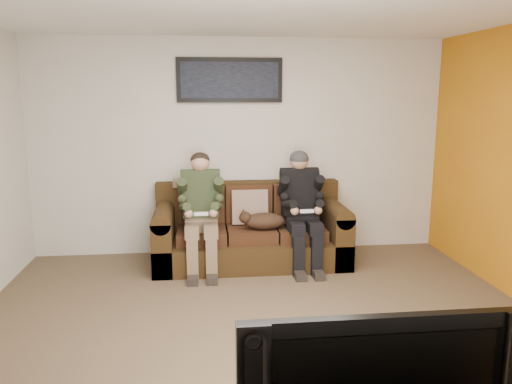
{
  "coord_description": "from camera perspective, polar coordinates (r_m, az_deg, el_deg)",
  "views": [
    {
      "loc": [
        -0.47,
        -3.8,
        1.94
      ],
      "look_at": [
        0.08,
        1.2,
        0.95
      ],
      "focal_mm": 35.0,
      "sensor_mm": 36.0,
      "label": 1
    }
  ],
  "objects": [
    {
      "name": "floor",
      "position": [
        4.29,
        0.74,
        -15.74
      ],
      "size": [
        5.0,
        5.0,
        0.0
      ],
      "primitive_type": "plane",
      "color": "brown",
      "rests_on": "ground"
    },
    {
      "name": "ceiling",
      "position": [
        3.88,
        0.84,
        20.9
      ],
      "size": [
        5.0,
        5.0,
        0.0
      ],
      "primitive_type": "plane",
      "rotation": [
        3.14,
        0.0,
        0.0
      ],
      "color": "silver",
      "rests_on": "ground"
    },
    {
      "name": "wall_back",
      "position": [
        6.1,
        -1.83,
        5.11
      ],
      "size": [
        5.0,
        0.0,
        5.0
      ],
      "primitive_type": "plane",
      "rotation": [
        1.57,
        0.0,
        0.0
      ],
      "color": "beige",
      "rests_on": "ground"
    },
    {
      "name": "wall_front",
      "position": [
        1.74,
        10.08,
        -10.67
      ],
      "size": [
        5.0,
        0.0,
        5.0
      ],
      "primitive_type": "plane",
      "rotation": [
        -1.57,
        0.0,
        0.0
      ],
      "color": "beige",
      "rests_on": "ground"
    },
    {
      "name": "sofa",
      "position": [
        5.88,
        -0.67,
        -4.66
      ],
      "size": [
        2.2,
        0.95,
        0.9
      ],
      "color": "#362410",
      "rests_on": "ground"
    },
    {
      "name": "throw_pillow",
      "position": [
        5.84,
        -0.72,
        -1.71
      ],
      "size": [
        0.42,
        0.2,
        0.42
      ],
      "primitive_type": "cube",
      "rotation": [
        -0.21,
        0.0,
        0.0
      ],
      "color": "#8D6F5C",
      "rests_on": "sofa"
    },
    {
      "name": "throw_blanket",
      "position": [
        6.0,
        -7.31,
        1.07
      ],
      "size": [
        0.45,
        0.22,
        0.08
      ],
      "primitive_type": "cube",
      "color": "gray",
      "rests_on": "sofa"
    },
    {
      "name": "person_left",
      "position": [
        5.58,
        -6.31,
        -1.47
      ],
      "size": [
        0.51,
        0.87,
        1.3
      ],
      "color": "#7D664E",
      "rests_on": "sofa"
    },
    {
      "name": "person_right",
      "position": [
        5.69,
        5.19,
        -1.16
      ],
      "size": [
        0.51,
        0.86,
        1.3
      ],
      "color": "black",
      "rests_on": "sofa"
    },
    {
      "name": "cat",
      "position": [
        5.61,
        0.78,
        -3.3
      ],
      "size": [
        0.66,
        0.26,
        0.24
      ],
      "color": "#42291A",
      "rests_on": "sofa"
    },
    {
      "name": "framed_poster",
      "position": [
        6.03,
        -3.02,
        12.65
      ],
      "size": [
        1.25,
        0.05,
        0.52
      ],
      "color": "black",
      "rests_on": "wall_back"
    },
    {
      "name": "television",
      "position": [
        2.31,
        13.49,
        -20.11
      ],
      "size": [
        1.2,
        0.16,
        0.69
      ],
      "primitive_type": "imported",
      "rotation": [
        0.0,
        0.0,
        0.0
      ],
      "color": "black",
      "rests_on": "tv_stand"
    }
  ]
}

